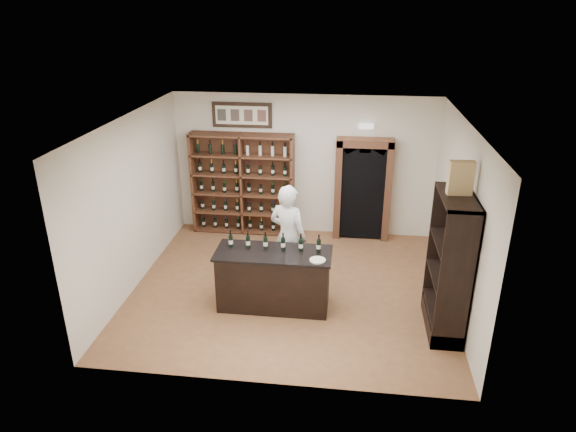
# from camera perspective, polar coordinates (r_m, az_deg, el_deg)

# --- Properties ---
(floor) EXTENTS (5.50, 5.50, 0.00)m
(floor) POSITION_cam_1_polar(r_m,az_deg,el_deg) (9.24, 0.23, -7.95)
(floor) COLOR brown
(floor) RESTS_ON ground
(ceiling) EXTENTS (5.50, 5.50, 0.00)m
(ceiling) POSITION_cam_1_polar(r_m,az_deg,el_deg) (8.13, 0.26, 10.53)
(ceiling) COLOR white
(ceiling) RESTS_ON wall_back
(wall_back) EXTENTS (5.50, 0.04, 3.00)m
(wall_back) POSITION_cam_1_polar(r_m,az_deg,el_deg) (10.92, 1.81, 5.61)
(wall_back) COLOR beige
(wall_back) RESTS_ON ground
(wall_left) EXTENTS (0.04, 5.00, 3.00)m
(wall_left) POSITION_cam_1_polar(r_m,az_deg,el_deg) (9.29, -16.86, 1.44)
(wall_left) COLOR beige
(wall_left) RESTS_ON ground
(wall_right) EXTENTS (0.04, 5.00, 3.00)m
(wall_right) POSITION_cam_1_polar(r_m,az_deg,el_deg) (8.71, 18.51, -0.18)
(wall_right) COLOR beige
(wall_right) RESTS_ON ground
(wine_shelf) EXTENTS (2.20, 0.38, 2.20)m
(wine_shelf) POSITION_cam_1_polar(r_m,az_deg,el_deg) (11.07, -5.02, 3.60)
(wine_shelf) COLOR #58331E
(wine_shelf) RESTS_ON ground
(framed_picture) EXTENTS (1.25, 0.04, 0.52)m
(framed_picture) POSITION_cam_1_polar(r_m,az_deg,el_deg) (10.82, -5.14, 11.11)
(framed_picture) COLOR black
(framed_picture) RESTS_ON wall_back
(arched_doorway) EXTENTS (1.17, 0.35, 2.17)m
(arched_doorway) POSITION_cam_1_polar(r_m,az_deg,el_deg) (10.83, 8.31, 3.22)
(arched_doorway) COLOR black
(arched_doorway) RESTS_ON ground
(emergency_light) EXTENTS (0.30, 0.10, 0.10)m
(emergency_light) POSITION_cam_1_polar(r_m,az_deg,el_deg) (10.57, 8.69, 9.83)
(emergency_light) COLOR white
(emergency_light) RESTS_ON wall_back
(tasting_counter) EXTENTS (1.88, 0.78, 1.00)m
(tasting_counter) POSITION_cam_1_polar(r_m,az_deg,el_deg) (8.51, -1.60, -7.06)
(tasting_counter) COLOR black
(tasting_counter) RESTS_ON ground
(counter_bottle_0) EXTENTS (0.07, 0.07, 0.30)m
(counter_bottle_0) POSITION_cam_1_polar(r_m,az_deg,el_deg) (8.44, -6.38, -2.76)
(counter_bottle_0) COLOR black
(counter_bottle_0) RESTS_ON tasting_counter
(counter_bottle_1) EXTENTS (0.07, 0.07, 0.30)m
(counter_bottle_1) POSITION_cam_1_polar(r_m,az_deg,el_deg) (8.38, -4.46, -2.87)
(counter_bottle_1) COLOR black
(counter_bottle_1) RESTS_ON tasting_counter
(counter_bottle_2) EXTENTS (0.07, 0.07, 0.30)m
(counter_bottle_2) POSITION_cam_1_polar(r_m,az_deg,el_deg) (8.33, -2.52, -2.98)
(counter_bottle_2) COLOR black
(counter_bottle_2) RESTS_ON tasting_counter
(counter_bottle_3) EXTENTS (0.07, 0.07, 0.30)m
(counter_bottle_3) POSITION_cam_1_polar(r_m,az_deg,el_deg) (8.29, -0.55, -3.09)
(counter_bottle_3) COLOR black
(counter_bottle_3) RESTS_ON tasting_counter
(counter_bottle_4) EXTENTS (0.07, 0.07, 0.30)m
(counter_bottle_4) POSITION_cam_1_polar(r_m,az_deg,el_deg) (8.26, 1.43, -3.20)
(counter_bottle_4) COLOR black
(counter_bottle_4) RESTS_ON tasting_counter
(counter_bottle_5) EXTENTS (0.07, 0.07, 0.30)m
(counter_bottle_5) POSITION_cam_1_polar(r_m,az_deg,el_deg) (8.24, 3.43, -3.30)
(counter_bottle_5) COLOR black
(counter_bottle_5) RESTS_ON tasting_counter
(side_cabinet) EXTENTS (0.48, 1.20, 2.20)m
(side_cabinet) POSITION_cam_1_polar(r_m,az_deg,el_deg) (8.20, 17.42, -7.37)
(side_cabinet) COLOR black
(side_cabinet) RESTS_ON ground
(shopkeeper) EXTENTS (0.82, 0.69, 1.91)m
(shopkeeper) POSITION_cam_1_polar(r_m,az_deg,el_deg) (8.87, 0.01, -2.36)
(shopkeeper) COLOR silver
(shopkeeper) RESTS_ON ground
(plate) EXTENTS (0.25, 0.25, 0.02)m
(plate) POSITION_cam_1_polar(r_m,az_deg,el_deg) (8.01, 3.31, -4.91)
(plate) COLOR silver
(plate) RESTS_ON tasting_counter
(wine_crate) EXTENTS (0.35, 0.16, 0.49)m
(wine_crate) POSITION_cam_1_polar(r_m,az_deg,el_deg) (7.58, 18.65, 4.03)
(wine_crate) COLOR tan
(wine_crate) RESTS_ON side_cabinet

